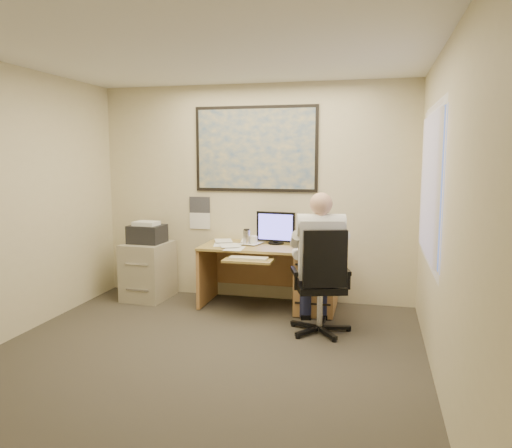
% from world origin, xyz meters
% --- Properties ---
extents(room_shell, '(4.00, 4.50, 2.70)m').
position_xyz_m(room_shell, '(0.00, 0.00, 1.35)').
color(room_shell, '#36322A').
rests_on(room_shell, ground).
extents(desk, '(1.60, 0.97, 1.14)m').
position_xyz_m(desk, '(0.60, 1.90, 0.44)').
color(desk, '#A48A46').
rests_on(desk, ground).
extents(world_map, '(1.56, 0.03, 1.06)m').
position_xyz_m(world_map, '(0.02, 2.23, 1.90)').
color(world_map, '#1E4C93').
rests_on(world_map, room_shell).
extents(wall_calendar, '(0.28, 0.01, 0.42)m').
position_xyz_m(wall_calendar, '(-0.73, 2.24, 1.08)').
color(wall_calendar, white).
rests_on(wall_calendar, room_shell).
extents(window_blinds, '(0.06, 1.40, 1.30)m').
position_xyz_m(window_blinds, '(1.97, 0.80, 1.55)').
color(window_blinds, beige).
rests_on(window_blinds, room_shell).
extents(filing_cabinet, '(0.55, 0.65, 1.00)m').
position_xyz_m(filing_cabinet, '(-1.31, 1.89, 0.43)').
color(filing_cabinet, '#A19982').
rests_on(filing_cabinet, ground).
extents(office_chair, '(0.82, 0.82, 1.10)m').
position_xyz_m(office_chair, '(0.95, 1.10, 0.32)').
color(office_chair, black).
rests_on(office_chair, ground).
extents(person, '(0.79, 0.99, 1.45)m').
position_xyz_m(person, '(0.97, 1.18, 0.72)').
color(person, silver).
rests_on(person, office_chair).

